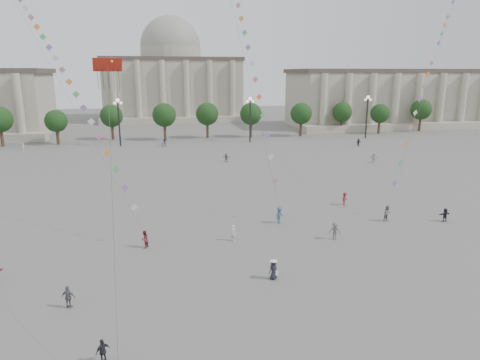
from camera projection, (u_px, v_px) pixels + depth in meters
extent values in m
plane|color=#5C5956|center=(264.00, 288.00, 32.96)|extent=(360.00, 360.00, 0.00)
cube|color=#A79F8C|center=(416.00, 99.00, 135.93)|extent=(80.00, 22.00, 16.00)
cube|color=#4A3D36|center=(419.00, 71.00, 133.83)|extent=(81.60, 22.44, 1.20)
cube|color=#A79F8C|center=(440.00, 126.00, 125.29)|extent=(84.00, 4.00, 2.00)
cube|color=#A79F8C|center=(172.00, 90.00, 153.99)|extent=(46.00, 30.00, 20.00)
cube|color=#4A3D36|center=(171.00, 60.00, 151.40)|extent=(46.92, 30.60, 1.20)
cube|color=#A79F8C|center=(176.00, 120.00, 140.04)|extent=(48.30, 4.00, 2.00)
cylinder|color=#A79F8C|center=(171.00, 54.00, 150.94)|extent=(21.00, 21.00, 5.00)
sphere|color=gray|center=(171.00, 47.00, 150.33)|extent=(21.00, 21.00, 21.00)
cylinder|color=#37261B|center=(1.00, 137.00, 98.39)|extent=(0.70, 0.70, 3.52)
cylinder|color=#37261B|center=(57.00, 135.00, 100.74)|extent=(0.70, 0.70, 3.52)
sphere|color=black|center=(55.00, 120.00, 99.84)|extent=(5.12, 5.12, 5.12)
cylinder|color=#37261B|center=(109.00, 134.00, 103.09)|extent=(0.70, 0.70, 3.52)
sphere|color=black|center=(108.00, 119.00, 102.19)|extent=(5.12, 5.12, 5.12)
cylinder|color=#37261B|center=(160.00, 133.00, 105.44)|extent=(0.70, 0.70, 3.52)
sphere|color=black|center=(159.00, 118.00, 104.54)|extent=(5.12, 5.12, 5.12)
cylinder|color=#37261B|center=(208.00, 131.00, 107.79)|extent=(0.70, 0.70, 3.52)
sphere|color=black|center=(208.00, 117.00, 106.89)|extent=(5.12, 5.12, 5.12)
cylinder|color=#37261B|center=(254.00, 130.00, 110.14)|extent=(0.70, 0.70, 3.52)
sphere|color=black|center=(254.00, 116.00, 109.24)|extent=(5.12, 5.12, 5.12)
cylinder|color=#37261B|center=(299.00, 129.00, 112.49)|extent=(0.70, 0.70, 3.52)
sphere|color=black|center=(299.00, 115.00, 111.59)|extent=(5.12, 5.12, 5.12)
cylinder|color=#37261B|center=(341.00, 128.00, 114.84)|extent=(0.70, 0.70, 3.52)
sphere|color=black|center=(342.00, 114.00, 113.94)|extent=(5.12, 5.12, 5.12)
cylinder|color=#37261B|center=(382.00, 127.00, 117.19)|extent=(0.70, 0.70, 3.52)
sphere|color=black|center=(383.00, 113.00, 116.29)|extent=(5.12, 5.12, 5.12)
cylinder|color=#37261B|center=(421.00, 125.00, 119.54)|extent=(0.70, 0.70, 3.52)
sphere|color=black|center=(422.00, 112.00, 118.64)|extent=(5.12, 5.12, 5.12)
cylinder|color=#262628|center=(119.00, 124.00, 95.29)|extent=(0.36, 0.36, 10.00)
sphere|color=#FFE5B2|center=(118.00, 100.00, 94.02)|extent=(0.90, 0.90, 0.90)
sphere|color=#FFE5B2|center=(114.00, 103.00, 94.03)|extent=(0.60, 0.60, 0.60)
sphere|color=#FFE5B2|center=(121.00, 103.00, 94.30)|extent=(0.60, 0.60, 0.60)
cylinder|color=#262628|center=(250.00, 121.00, 101.16)|extent=(0.36, 0.36, 10.00)
sphere|color=#FFE5B2|center=(250.00, 99.00, 99.89)|extent=(0.90, 0.90, 0.90)
sphere|color=#FFE5B2|center=(247.00, 101.00, 99.90)|extent=(0.60, 0.60, 0.60)
sphere|color=#FFE5B2|center=(253.00, 101.00, 100.18)|extent=(0.60, 0.60, 0.60)
cylinder|color=#262628|center=(367.00, 118.00, 107.04)|extent=(0.36, 0.36, 10.00)
sphere|color=#FFE5B2|center=(368.00, 97.00, 105.77)|extent=(0.90, 0.90, 0.90)
sphere|color=#FFE5B2|center=(365.00, 100.00, 105.78)|extent=(0.60, 0.60, 0.60)
sphere|color=#FFE5B2|center=(371.00, 100.00, 106.05)|extent=(0.60, 0.60, 0.60)
imported|color=#383E7E|center=(165.00, 142.00, 96.29)|extent=(1.23, 0.80, 1.95)
imported|color=black|center=(445.00, 215.00, 47.51)|extent=(1.46, 0.59, 1.54)
imported|color=silver|center=(162.00, 144.00, 94.85)|extent=(0.99, 1.61, 1.66)
imported|color=#58585D|center=(335.00, 231.00, 42.36)|extent=(1.32, 1.04, 1.80)
imported|color=silver|center=(374.00, 158.00, 78.72)|extent=(1.81, 1.13, 1.86)
imported|color=maroon|center=(345.00, 199.00, 53.39)|extent=(1.21, 1.15, 1.64)
imported|color=black|center=(358.00, 142.00, 96.58)|extent=(1.61, 1.03, 1.66)
imported|color=white|center=(23.00, 147.00, 90.51)|extent=(0.55, 0.71, 1.73)
imported|color=slate|center=(226.00, 158.00, 79.45)|extent=(1.50, 1.21, 1.60)
imported|color=silver|center=(233.00, 233.00, 42.09)|extent=(0.70, 0.68, 1.63)
imported|color=#5B5B5F|center=(68.00, 297.00, 30.00)|extent=(1.05, 0.69, 1.66)
imported|color=#222227|center=(103.00, 351.00, 24.31)|extent=(0.94, 0.80, 1.50)
imported|color=maroon|center=(145.00, 239.00, 40.36)|extent=(0.97, 1.04, 1.71)
imported|color=#335473|center=(280.00, 215.00, 46.93)|extent=(1.38, 1.30, 1.88)
imported|color=slate|center=(387.00, 213.00, 47.61)|extent=(1.05, 0.93, 1.80)
imported|color=black|center=(273.00, 270.00, 34.22)|extent=(0.95, 0.84, 1.64)
cone|color=white|center=(274.00, 260.00, 34.03)|extent=(0.52, 0.52, 0.14)
cylinder|color=white|center=(274.00, 261.00, 34.04)|extent=(0.60, 0.60, 0.02)
cube|color=white|center=(277.00, 273.00, 34.19)|extent=(0.22, 0.10, 0.35)
cube|color=#A91E12|center=(107.00, 65.00, 33.15)|extent=(2.26, 0.88, 1.02)
cube|color=#198C2C|center=(102.00, 61.00, 32.98)|extent=(0.38, 0.25, 0.34)
cube|color=#203BAE|center=(112.00, 61.00, 33.12)|extent=(0.38, 0.25, 0.34)
sphere|color=yellow|center=(102.00, 61.00, 32.94)|extent=(0.20, 0.20, 0.20)
sphere|color=yellow|center=(112.00, 61.00, 33.08)|extent=(0.20, 0.20, 0.20)
cylinder|color=#3F3F3F|center=(112.00, 186.00, 27.12)|extent=(0.02, 0.02, 22.61)
cylinder|color=#3F3F3F|center=(39.00, 44.00, 51.05)|extent=(0.02, 0.02, 56.38)
cube|color=silver|center=(134.00, 208.00, 40.77)|extent=(0.76, 0.25, 0.76)
cube|color=#9F63C7|center=(125.00, 188.00, 41.45)|extent=(0.76, 0.25, 0.76)
cube|color=#56BA6E|center=(116.00, 169.00, 42.15)|extent=(0.76, 0.25, 0.76)
cube|color=orange|center=(107.00, 152.00, 42.88)|extent=(0.76, 0.25, 0.76)
cube|color=#D06EA1|center=(99.00, 137.00, 43.61)|extent=(0.76, 0.25, 0.76)
cube|color=silver|center=(91.00, 122.00, 44.36)|extent=(0.76, 0.25, 0.76)
cube|color=#9F63C7|center=(83.00, 108.00, 45.12)|extent=(0.76, 0.25, 0.76)
cube|color=#56BA6E|center=(76.00, 94.00, 45.88)|extent=(0.76, 0.25, 0.76)
cube|color=orange|center=(69.00, 82.00, 46.65)|extent=(0.76, 0.25, 0.76)
cube|color=#D06EA1|center=(62.00, 70.00, 47.43)|extent=(0.76, 0.25, 0.76)
cube|color=silver|center=(55.00, 58.00, 48.20)|extent=(0.76, 0.25, 0.76)
cube|color=#9F63C7|center=(49.00, 47.00, 48.99)|extent=(0.76, 0.25, 0.76)
cube|color=#56BA6E|center=(43.00, 37.00, 49.78)|extent=(0.76, 0.25, 0.76)
cube|color=orange|center=(37.00, 27.00, 50.57)|extent=(0.76, 0.25, 0.76)
cube|color=#D06EA1|center=(31.00, 17.00, 51.36)|extent=(0.76, 0.25, 0.76)
cube|color=silver|center=(25.00, 8.00, 52.16)|extent=(0.76, 0.25, 0.76)
cube|color=#D06EA1|center=(275.00, 181.00, 47.37)|extent=(0.76, 0.25, 0.76)
cube|color=silver|center=(271.00, 157.00, 48.10)|extent=(0.76, 0.25, 0.76)
cube|color=#9F63C7|center=(267.00, 135.00, 48.87)|extent=(0.76, 0.25, 0.76)
cube|color=#56BA6E|center=(263.00, 115.00, 49.67)|extent=(0.76, 0.25, 0.76)
cube|color=orange|center=(259.00, 97.00, 50.49)|extent=(0.76, 0.25, 0.76)
cube|color=#D06EA1|center=(255.00, 79.00, 51.32)|extent=(0.76, 0.25, 0.76)
cube|color=silver|center=(252.00, 63.00, 52.16)|extent=(0.76, 0.25, 0.76)
cube|color=#9F63C7|center=(248.00, 47.00, 53.02)|extent=(0.76, 0.25, 0.76)
cube|color=#56BA6E|center=(245.00, 33.00, 53.88)|extent=(0.76, 0.25, 0.76)
cube|color=orange|center=(241.00, 19.00, 54.75)|extent=(0.76, 0.25, 0.76)
cube|color=#D06EA1|center=(238.00, 5.00, 55.63)|extent=(0.76, 0.25, 0.76)
cylinder|color=#3F3F3F|center=(437.00, 56.00, 63.56)|extent=(0.02, 0.02, 59.79)
cube|color=#9F63C7|center=(394.00, 183.00, 48.70)|extent=(0.76, 0.25, 0.76)
cube|color=#56BA6E|center=(400.00, 162.00, 50.06)|extent=(0.76, 0.25, 0.76)
cube|color=orange|center=(406.00, 144.00, 51.46)|extent=(0.76, 0.25, 0.76)
cube|color=#D06EA1|center=(411.00, 128.00, 52.88)|extent=(0.76, 0.25, 0.76)
cube|color=silver|center=(415.00, 113.00, 54.31)|extent=(0.76, 0.25, 0.76)
cube|color=#9F63C7|center=(420.00, 99.00, 55.76)|extent=(0.76, 0.25, 0.76)
cube|color=#56BA6E|center=(424.00, 86.00, 57.21)|extent=(0.76, 0.25, 0.76)
cube|color=orange|center=(428.00, 74.00, 58.68)|extent=(0.76, 0.25, 0.76)
cube|color=#D06EA1|center=(432.00, 63.00, 60.15)|extent=(0.76, 0.25, 0.76)
cube|color=silver|center=(435.00, 53.00, 61.62)|extent=(0.76, 0.25, 0.76)
cube|color=#9F63C7|center=(439.00, 43.00, 63.11)|extent=(0.76, 0.25, 0.76)
cube|color=#56BA6E|center=(442.00, 34.00, 64.59)|extent=(0.76, 0.25, 0.76)
cube|color=orange|center=(445.00, 25.00, 66.09)|extent=(0.76, 0.25, 0.76)
cube|color=#D06EA1|center=(448.00, 17.00, 67.58)|extent=(0.76, 0.25, 0.76)
cube|color=silver|center=(450.00, 9.00, 69.08)|extent=(0.76, 0.25, 0.76)
cube|color=#9F63C7|center=(453.00, 2.00, 70.58)|extent=(0.76, 0.25, 0.76)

